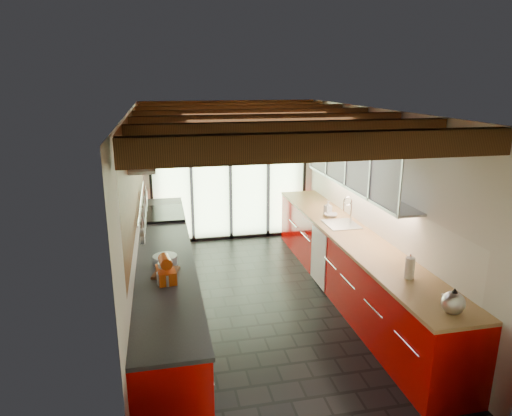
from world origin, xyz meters
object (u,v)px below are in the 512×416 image
Objects in this scene: paper_towel at (410,268)px; soap_bottle at (328,208)px; bowl at (331,215)px; kettle at (453,301)px; stand_mixer at (166,270)px.

paper_towel reaches higher than soap_bottle.
bowl is (0.00, 2.30, -0.09)m from paper_towel.
kettle is at bearing -90.00° from bowl.
stand_mixer is 1.16× the size of kettle.
stand_mixer is 1.57× the size of soap_bottle.
soap_bottle is at bearing 90.00° from kettle.
kettle is (2.54, -1.25, -0.00)m from stand_mixer.
paper_towel is (0.00, 0.76, 0.01)m from kettle.
paper_towel reaches higher than bowl.
kettle is at bearing -90.00° from soap_bottle.
paper_towel is at bearing -90.00° from bowl.
soap_bottle is (2.54, 1.95, -0.01)m from stand_mixer.
stand_mixer is 1.66× the size of bowl.
bowl is (0.00, 3.06, -0.09)m from kettle.
soap_bottle is at bearing 37.52° from stand_mixer.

